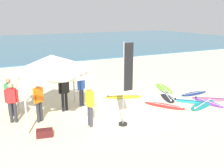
# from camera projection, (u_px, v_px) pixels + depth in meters

# --- Properties ---
(ground_plane) EXTENTS (80.00, 80.00, 0.00)m
(ground_plane) POSITION_uv_depth(u_px,v_px,m) (120.00, 109.00, 12.08)
(ground_plane) COLOR beige
(sea) EXTENTS (80.00, 36.00, 0.10)m
(sea) POSITION_uv_depth(u_px,v_px,m) (24.00, 44.00, 38.77)
(sea) COLOR #386B84
(sea) RESTS_ON ground
(canopy_tent) EXTENTS (2.88, 2.88, 2.75)m
(canopy_tent) POSITION_uv_depth(u_px,v_px,m) (52.00, 63.00, 10.65)
(canopy_tent) COLOR #B7B7BC
(canopy_tent) RESTS_ON ground
(surfboard_lime) EXTENTS (1.42, 2.46, 0.19)m
(surfboard_lime) POSITION_uv_depth(u_px,v_px,m) (164.00, 88.00, 15.32)
(surfboard_lime) COLOR #7AD12D
(surfboard_lime) RESTS_ON ground
(surfboard_cyan) EXTENTS (1.68, 1.65, 0.19)m
(surfboard_cyan) POSITION_uv_depth(u_px,v_px,m) (190.00, 101.00, 13.03)
(surfboard_cyan) COLOR #23B2CC
(surfboard_cyan) RESTS_ON ground
(surfboard_yellow) EXTENTS (2.10, 1.29, 0.19)m
(surfboard_yellow) POSITION_uv_depth(u_px,v_px,m) (123.00, 97.00, 13.77)
(surfboard_yellow) COLOR yellow
(surfboard_yellow) RESTS_ON ground
(surfboard_black) EXTENTS (1.54, 2.27, 0.19)m
(surfboard_black) POSITION_uv_depth(u_px,v_px,m) (167.00, 96.00, 13.86)
(surfboard_black) COLOR black
(surfboard_black) RESTS_ON ground
(surfboard_navy) EXTENTS (1.84, 0.54, 0.19)m
(surfboard_navy) POSITION_uv_depth(u_px,v_px,m) (194.00, 93.00, 14.36)
(surfboard_navy) COLOR navy
(surfboard_navy) RESTS_ON ground
(surfboard_red) EXTENTS (1.62, 2.04, 0.19)m
(surfboard_red) POSITION_uv_depth(u_px,v_px,m) (164.00, 106.00, 12.44)
(surfboard_red) COLOR red
(surfboard_red) RESTS_ON ground
(surfboard_pink) EXTENTS (1.97, 1.60, 0.19)m
(surfboard_pink) POSITION_uv_depth(u_px,v_px,m) (212.00, 99.00, 13.41)
(surfboard_pink) COLOR pink
(surfboard_pink) RESTS_ON ground
(surfboard_white) EXTENTS (0.94, 2.14, 0.19)m
(surfboard_white) POSITION_uv_depth(u_px,v_px,m) (168.00, 95.00, 14.00)
(surfboard_white) COLOR white
(surfboard_white) RESTS_ON ground
(surfboard_purple) EXTENTS (0.66, 1.95, 0.19)m
(surfboard_purple) POSITION_uv_depth(u_px,v_px,m) (207.00, 102.00, 12.95)
(surfboard_purple) COLOR purple
(surfboard_purple) RESTS_ON ground
(surfboard_teal) EXTENTS (2.44, 1.46, 0.19)m
(surfboard_teal) POSITION_uv_depth(u_px,v_px,m) (203.00, 104.00, 12.64)
(surfboard_teal) COLOR #19847F
(surfboard_teal) RESTS_ON ground
(person_red) EXTENTS (0.53, 0.32, 1.71)m
(person_red) POSITION_uv_depth(u_px,v_px,m) (12.00, 100.00, 10.33)
(person_red) COLOR #2D2D33
(person_red) RESTS_ON ground
(person_orange) EXTENTS (0.47, 0.39, 1.71)m
(person_orange) POSITION_uv_depth(u_px,v_px,m) (39.00, 99.00, 10.41)
(person_orange) COLOR #2D2D33
(person_orange) RESTS_ON ground
(person_blue) EXTENTS (0.44, 0.40, 1.71)m
(person_blue) POSITION_uv_depth(u_px,v_px,m) (81.00, 87.00, 12.23)
(person_blue) COLOR #383842
(person_blue) RESTS_ON ground
(person_yellow) EXTENTS (0.23, 0.55, 1.71)m
(person_yellow) POSITION_uv_depth(u_px,v_px,m) (90.00, 103.00, 9.98)
(person_yellow) COLOR #383842
(person_yellow) RESTS_ON ground
(person_black) EXTENTS (0.54, 0.29, 1.71)m
(person_black) POSITION_uv_depth(u_px,v_px,m) (64.00, 91.00, 11.60)
(person_black) COLOR black
(person_black) RESTS_ON ground
(person_green) EXTENTS (0.38, 0.48, 1.71)m
(person_green) POSITION_uv_depth(u_px,v_px,m) (10.00, 95.00, 11.04)
(person_green) COLOR black
(person_green) RESTS_ON ground
(banner_flag) EXTENTS (0.60, 0.36, 3.40)m
(banner_flag) POSITION_uv_depth(u_px,v_px,m) (126.00, 88.00, 9.97)
(banner_flag) COLOR #99999E
(banner_flag) RESTS_ON ground
(gear_bag_near_tent) EXTENTS (0.66, 0.44, 0.28)m
(gear_bag_near_tent) POSITION_uv_depth(u_px,v_px,m) (45.00, 133.00, 9.32)
(gear_bag_near_tent) COLOR #4C1919
(gear_bag_near_tent) RESTS_ON ground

